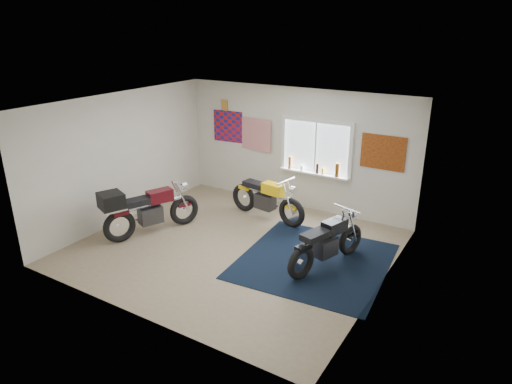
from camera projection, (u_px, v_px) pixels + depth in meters
The scene contains 10 objects.
ground at pixel (234, 247), 8.63m from camera, with size 5.50×5.50×0.00m, color #9E896B.
room_shell at pixel (233, 164), 8.05m from camera, with size 5.50×5.50×5.50m.
navy_rug at pixel (314, 261), 8.13m from camera, with size 2.50×2.60×0.01m, color black.
window_assembly at pixel (316, 151), 9.88m from camera, with size 1.66×0.17×1.26m.
oil_bottles at pixel (318, 168), 9.90m from camera, with size 1.21×0.09×0.30m.
flag_display at pixel (224, 105), 10.78m from camera, with size 1.60×0.10×1.17m.
triumph_poster at pixel (383, 152), 9.12m from camera, with size 0.90×0.03×0.70m, color #A54C14.
yellow_triumph at pixel (267, 199), 9.76m from camera, with size 1.95×0.60×0.99m.
black_chrome_bike at pixel (327, 244), 7.85m from camera, with size 0.77×1.82×0.96m.
maroon_tourer at pixel (144, 210), 8.96m from camera, with size 1.08×1.98×1.04m.
Camera 1 is at (4.36, -6.37, 4.02)m, focal length 32.00 mm.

